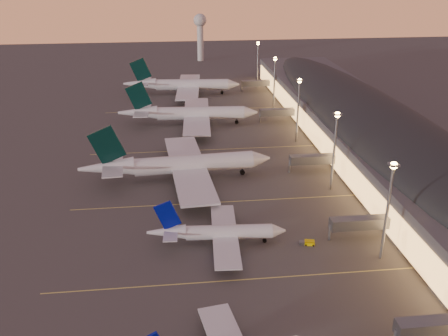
% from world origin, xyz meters
% --- Properties ---
extents(ground, '(700.00, 700.00, 0.00)m').
position_xyz_m(ground, '(0.00, 0.00, 0.00)').
color(ground, '#413F3C').
extents(airliner_narrow_north, '(36.05, 32.24, 12.88)m').
position_xyz_m(airliner_narrow_north, '(-3.72, 11.39, 3.33)').
color(airliner_narrow_north, silver).
rests_on(airliner_narrow_north, ground).
extents(airliner_wide_near, '(63.95, 58.38, 20.46)m').
position_xyz_m(airliner_wide_near, '(-12.57, 53.41, 5.27)').
color(airliner_wide_near, silver).
rests_on(airliner_wide_near, ground).
extents(airliner_wide_mid, '(61.70, 56.28, 19.74)m').
position_xyz_m(airliner_wide_mid, '(-5.93, 112.42, 5.08)').
color(airliner_wide_mid, silver).
rests_on(airliner_wide_mid, ground).
extents(airliner_wide_far, '(62.56, 57.21, 20.01)m').
position_xyz_m(airliner_wide_far, '(-6.86, 165.85, 5.15)').
color(airliner_wide_far, silver).
rests_on(airliner_wide_far, ground).
extents(terminal_building, '(56.35, 255.00, 17.46)m').
position_xyz_m(terminal_building, '(61.84, 72.47, 8.78)').
color(terminal_building, '#47464B').
rests_on(terminal_building, ground).
extents(light_masts, '(2.20, 217.20, 25.90)m').
position_xyz_m(light_masts, '(36.00, 65.00, 17.55)').
color(light_masts, gray).
rests_on(light_masts, ground).
extents(radar_tower, '(9.00, 9.00, 32.50)m').
position_xyz_m(radar_tower, '(10.00, 260.00, 21.87)').
color(radar_tower, silver).
rests_on(radar_tower, ground).
extents(lane_markings, '(90.00, 180.36, 0.00)m').
position_xyz_m(lane_markings, '(0.00, 40.00, 0.01)').
color(lane_markings, '#D8C659').
rests_on(lane_markings, ground).
extents(baggage_tug_c, '(4.11, 2.32, 1.16)m').
position_xyz_m(baggage_tug_c, '(19.64, 8.28, 0.53)').
color(baggage_tug_c, '#E8CD00').
rests_on(baggage_tug_c, ground).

